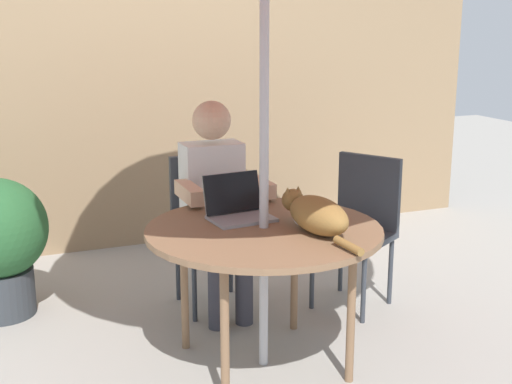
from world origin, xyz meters
The scene contains 8 objects.
ground_plane centered at (0.00, 0.00, 0.00)m, with size 14.00×14.00×0.00m, color gray.
fence_back centered at (0.00, 2.13, 0.96)m, with size 5.39×0.08×1.92m, color #937756.
patio_table centered at (0.00, 0.00, 0.66)m, with size 1.13×1.13×0.71m.
chair_occupied centered at (0.00, 0.86, 0.52)m, with size 0.40×0.40×0.89m.
chair_empty centered at (0.83, 0.51, 0.52)m, with size 0.55×0.55×0.89m.
person_seated centered at (0.00, 0.70, 0.69)m, with size 0.48×0.48×1.23m.
laptop centered at (-0.06, 0.20, 0.77)m, with size 0.32×0.28×0.21m.
cat centered at (0.20, -0.15, 0.79)m, with size 0.23×0.65×0.17m.
Camera 1 is at (-1.22, -2.92, 1.68)m, focal length 48.87 mm.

